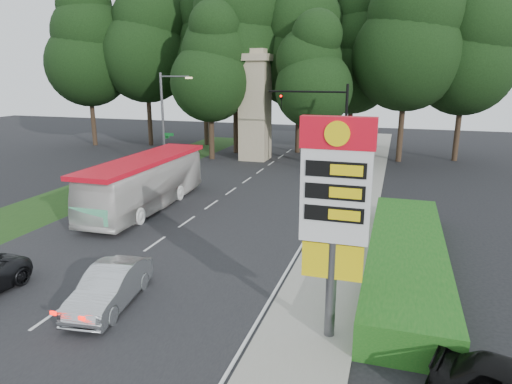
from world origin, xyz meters
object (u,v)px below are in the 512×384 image
(streetlight_signs, at_px, (165,119))
(transit_bus, at_px, (146,183))
(monument, at_px, (255,105))
(gas_station_pylon, at_px, (335,201))
(sedan_silver, at_px, (110,287))
(traffic_signal_mast, at_px, (328,118))

(streetlight_signs, height_order, transit_bus, streetlight_signs)
(transit_bus, bearing_deg, monument, 83.28)
(gas_station_pylon, xyz_separation_m, streetlight_signs, (-16.19, 20.01, -0.01))
(sedan_silver, bearing_deg, transit_bus, 106.58)
(gas_station_pylon, height_order, sedan_silver, gas_station_pylon)
(sedan_silver, bearing_deg, streetlight_signs, 104.87)
(traffic_signal_mast, xyz_separation_m, streetlight_signs, (-12.67, -1.99, -0.23))
(gas_station_pylon, relative_size, monument, 0.68)
(streetlight_signs, bearing_deg, transit_bus, -69.35)
(transit_bus, bearing_deg, gas_station_pylon, -42.03)
(gas_station_pylon, distance_m, transit_bus, 16.90)
(traffic_signal_mast, distance_m, transit_bus, 14.85)
(gas_station_pylon, xyz_separation_m, sedan_silver, (-7.70, -0.24, -3.74))
(traffic_signal_mast, distance_m, streetlight_signs, 12.83)
(sedan_silver, bearing_deg, gas_station_pylon, -6.10)
(streetlight_signs, relative_size, sedan_silver, 1.87)
(transit_bus, relative_size, sedan_silver, 2.59)
(monument, bearing_deg, transit_bus, -94.97)
(streetlight_signs, distance_m, monument, 9.44)
(traffic_signal_mast, height_order, monument, monument)
(monument, xyz_separation_m, sedan_silver, (3.50, -28.24, -4.40))
(monument, bearing_deg, gas_station_pylon, -68.20)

